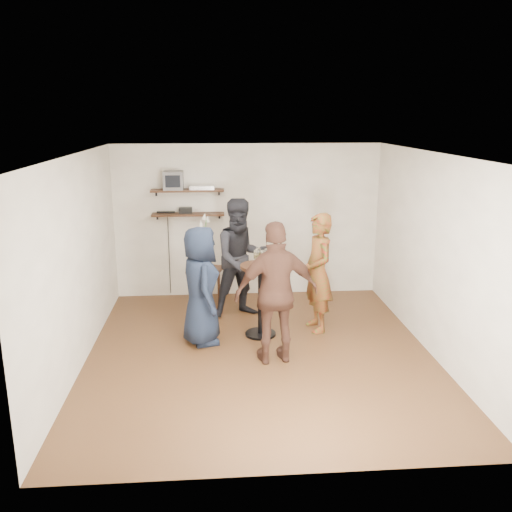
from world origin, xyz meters
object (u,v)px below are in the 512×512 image
at_px(radio, 186,210).
at_px(person_dark, 241,258).
at_px(drinks_table, 261,290).
at_px(person_navy, 201,286).
at_px(dvd_deck, 202,187).
at_px(side_table, 206,274).
at_px(person_plaid, 318,273).
at_px(crt_monitor, 173,180).
at_px(person_brown, 277,293).

relative_size(radio, person_dark, 0.12).
distance_m(drinks_table, person_dark, 0.89).
xyz_separation_m(radio, person_navy, (0.27, -1.94, -0.70)).
bearing_deg(radio, person_navy, -81.98).
bearing_deg(dvd_deck, side_table, -84.52).
bearing_deg(drinks_table, person_navy, -167.48).
xyz_separation_m(drinks_table, person_plaid, (0.84, 0.16, 0.20)).
height_order(crt_monitor, side_table, crt_monitor).
relative_size(person_plaid, person_brown, 0.95).
bearing_deg(side_table, drinks_table, -60.00).
height_order(crt_monitor, person_dark, crt_monitor).
relative_size(crt_monitor, person_plaid, 0.19).
distance_m(side_table, person_dark, 0.88).
bearing_deg(dvd_deck, radio, 180.00).
relative_size(side_table, person_plaid, 0.38).
bearing_deg(crt_monitor, person_plaid, -36.92).
xyz_separation_m(crt_monitor, side_table, (0.50, -0.39, -1.50)).
height_order(crt_monitor, dvd_deck, crt_monitor).
height_order(crt_monitor, person_brown, crt_monitor).
relative_size(drinks_table, person_plaid, 0.60).
bearing_deg(person_plaid, person_dark, -132.57).
relative_size(crt_monitor, person_brown, 0.18).
height_order(side_table, person_navy, person_navy).
bearing_deg(person_plaid, crt_monitor, -137.46).
relative_size(person_dark, person_brown, 1.02).
height_order(drinks_table, person_navy, person_navy).
xyz_separation_m(person_plaid, person_brown, (-0.71, -1.00, 0.04)).
bearing_deg(drinks_table, person_plaid, 10.54).
relative_size(radio, person_brown, 0.12).
relative_size(radio, person_plaid, 0.13).
relative_size(dvd_deck, radio, 1.82).
bearing_deg(dvd_deck, person_brown, -69.88).
distance_m(crt_monitor, person_brown, 3.16).
bearing_deg(dvd_deck, drinks_table, -64.83).
xyz_separation_m(radio, person_dark, (0.88, -0.93, -0.59)).
distance_m(crt_monitor, radio, 0.53).
bearing_deg(dvd_deck, crt_monitor, 180.00).
bearing_deg(person_dark, dvd_deck, 107.29).
bearing_deg(radio, drinks_table, -57.76).
relative_size(dvd_deck, drinks_table, 0.38).
xyz_separation_m(radio, drinks_table, (1.11, -1.75, -0.85)).
relative_size(crt_monitor, radio, 1.45).
bearing_deg(person_dark, radio, 117.97).
bearing_deg(dvd_deck, person_dark, -57.31).
xyz_separation_m(person_navy, person_brown, (0.96, -0.66, 0.09)).
bearing_deg(side_table, person_brown, -67.50).
bearing_deg(radio, person_dark, -46.63).
distance_m(radio, person_navy, 2.08).
relative_size(person_dark, person_navy, 1.13).
height_order(person_dark, person_brown, person_dark).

